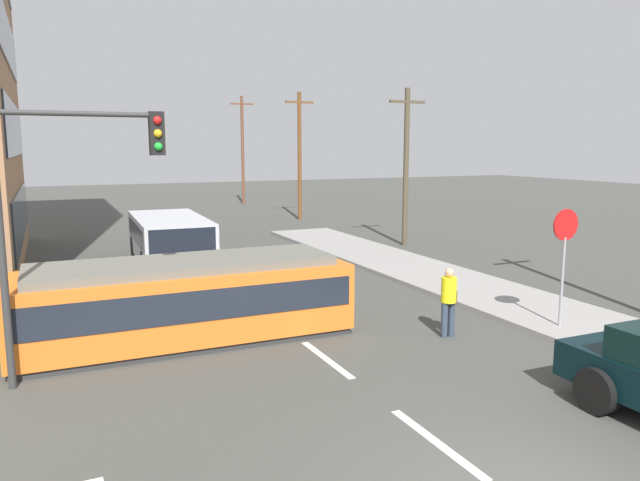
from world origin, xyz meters
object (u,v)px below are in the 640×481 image
city_bus (170,237)px  utility_pole_distant (243,148)px  stop_sign (565,243)px  streetcar_tram (185,299)px  traffic_light_mast (68,189)px  utility_pole_mid (406,164)px  parked_sedan_mid (56,289)px  utility_pole_far (300,154)px  pedestrian_crossing (449,298)px

city_bus → utility_pole_distant: bearing=66.2°
city_bus → stop_sign: size_ratio=2.05×
streetcar_tram → traffic_light_mast: bearing=-147.8°
city_bus → utility_pole_mid: utility_pole_mid is taller
parked_sedan_mid → utility_pole_far: (14.09, 16.56, 3.42)m
utility_pole_far → parked_sedan_mid: bearing=-130.4°
traffic_light_mast → utility_pole_far: utility_pole_far is taller
parked_sedan_mid → stop_sign: 13.35m
streetcar_tram → traffic_light_mast: size_ratio=1.43×
utility_pole_mid → parked_sedan_mid: bearing=-159.3°
pedestrian_crossing → parked_sedan_mid: 10.54m
stop_sign → traffic_light_mast: traffic_light_mast is taller
streetcar_tram → utility_pole_far: size_ratio=0.98×
utility_pole_mid → utility_pole_far: bearing=93.3°
utility_pole_far → utility_pole_distant: (-0.18, 11.12, 0.29)m
streetcar_tram → stop_sign: size_ratio=2.63×
pedestrian_crossing → utility_pole_distant: (5.46, 33.98, 3.39)m
utility_pole_far → city_bus: bearing=-131.9°
utility_pole_distant → stop_sign: bearing=-94.4°
streetcar_tram → utility_pole_mid: (12.02, 9.53, 2.71)m
parked_sedan_mid → utility_pole_far: 22.01m
city_bus → stop_sign: bearing=-60.4°
pedestrian_crossing → utility_pole_mid: 13.71m
traffic_light_mast → pedestrian_crossing: bearing=-5.7°
parked_sedan_mid → traffic_light_mast: size_ratio=0.81×
city_bus → parked_sedan_mid: city_bus is taller
streetcar_tram → pedestrian_crossing: 6.19m
utility_pole_far → utility_pole_distant: utility_pole_distant is taller
traffic_light_mast → utility_pole_distant: utility_pole_distant is taller
stop_sign → utility_pole_distant: size_ratio=0.35×
streetcar_tram → utility_pole_mid: bearing=38.4°
streetcar_tram → traffic_light_mast: (-2.42, -1.52, 2.73)m
streetcar_tram → parked_sedan_mid: bearing=124.4°
streetcar_tram → city_bus: streetcar_tram is taller
stop_sign → traffic_light_mast: bearing=171.7°
city_bus → utility_pole_distant: size_ratio=0.71×
stop_sign → utility_pole_far: bearing=83.1°
utility_pole_far → utility_pole_distant: size_ratio=0.93×
stop_sign → utility_pole_distant: (2.70, 34.76, 2.14)m
stop_sign → utility_pole_distant: bearing=85.6°
parked_sedan_mid → traffic_light_mast: (0.30, -5.49, 3.09)m
city_bus → utility_pole_far: (9.98, 11.13, 2.98)m
utility_pole_distant → utility_pole_mid: bearing=-87.9°
pedestrian_crossing → traffic_light_mast: bearing=174.3°
city_bus → stop_sign: (7.11, -12.50, 1.14)m
streetcar_tram → utility_pole_distant: bearing=70.5°
parked_sedan_mid → traffic_light_mast: traffic_light_mast is taller
city_bus → utility_pole_far: bearing=48.1°
pedestrian_crossing → stop_sign: stop_sign is taller
parked_sedan_mid → stop_sign: bearing=-32.2°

